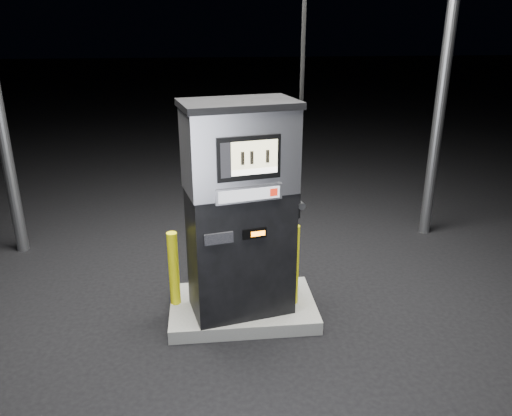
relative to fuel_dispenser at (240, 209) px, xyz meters
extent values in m
plane|color=black|center=(0.02, 0.10, -1.30)|extent=(80.00, 80.00, 0.00)
cube|color=slate|center=(0.02, 0.10, -1.23)|extent=(1.60, 1.00, 0.15)
cylinder|color=gray|center=(3.02, 2.10, 0.95)|extent=(0.16, 0.16, 4.50)
cube|color=black|center=(-0.01, 0.00, -0.47)|extent=(1.14, 0.80, 1.36)
cube|color=silver|center=(-0.01, 0.00, 0.62)|extent=(1.16, 0.83, 0.82)
cube|color=black|center=(-0.01, 0.00, 1.06)|extent=(1.21, 0.88, 0.07)
cube|color=black|center=(0.06, -0.31, 0.61)|extent=(0.60, 0.16, 0.41)
cube|color=beige|center=(0.11, -0.31, 0.64)|extent=(0.44, 0.10, 0.26)
cube|color=white|center=(0.11, -0.31, 0.49)|extent=(0.44, 0.10, 0.05)
cube|color=silver|center=(0.06, -0.31, 0.26)|extent=(0.65, 0.17, 0.15)
cube|color=#B0B3B8|center=(0.06, -0.32, 0.26)|extent=(0.59, 0.13, 0.11)
cube|color=#AD1A0B|center=(0.30, -0.28, 0.26)|extent=(0.08, 0.02, 0.08)
cube|color=black|center=(0.11, -0.29, -0.15)|extent=(0.24, 0.07, 0.10)
cube|color=orange|center=(0.15, -0.30, -0.15)|extent=(0.14, 0.03, 0.05)
cube|color=black|center=(-0.24, -0.37, -0.15)|extent=(0.28, 0.09, 0.11)
cube|color=black|center=(0.55, 0.12, -0.01)|extent=(0.15, 0.21, 0.27)
cylinder|color=gray|center=(0.62, 0.13, -0.01)|extent=(0.12, 0.25, 0.08)
cylinder|color=black|center=(0.61, 0.08, 1.81)|extent=(0.05, 0.05, 3.37)
cylinder|color=#FEF80E|center=(-0.72, 0.17, -0.73)|extent=(0.14, 0.14, 0.85)
cylinder|color=#FEF80E|center=(0.57, 0.05, -0.69)|extent=(0.16, 0.16, 0.92)
camera|label=1|loc=(-0.35, -4.71, 1.81)|focal=35.00mm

